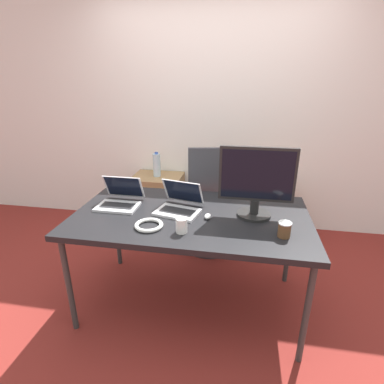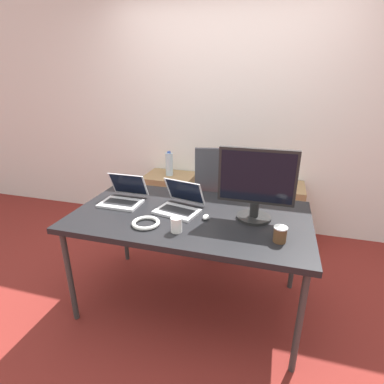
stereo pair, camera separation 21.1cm
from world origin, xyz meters
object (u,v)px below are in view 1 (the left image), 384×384
(coffee_cup_brown, at_px, (284,230))
(cable_coil, at_px, (149,225))
(cabinet_left, at_px, (158,202))
(laptop_left, at_px, (179,205))
(office_chair, at_px, (210,211))
(cabinet_right, at_px, (263,209))
(mouse, at_px, (208,216))
(monitor, at_px, (256,182))
(coffee_cup_white, at_px, (182,225))
(water_bottle, at_px, (157,165))
(laptop_right, at_px, (120,200))

(coffee_cup_brown, relative_size, cable_coil, 0.51)
(cabinet_left, xyz_separation_m, laptop_left, (0.51, -1.18, 0.51))
(office_chair, distance_m, coffee_cup_brown, 1.24)
(cabinet_right, relative_size, mouse, 9.45)
(mouse, bearing_deg, laptop_left, 157.16)
(cabinet_left, xyz_separation_m, monitor, (1.05, -1.17, 0.71))
(cabinet_left, bearing_deg, cable_coil, -75.65)
(mouse, relative_size, cable_coil, 0.36)
(laptop_left, distance_m, coffee_cup_white, 0.32)
(coffee_cup_white, bearing_deg, monitor, 35.37)
(water_bottle, height_order, coffee_cup_white, water_bottle)
(monitor, bearing_deg, coffee_cup_brown, -56.65)
(coffee_cup_brown, bearing_deg, cabinet_right, 90.94)
(laptop_left, xyz_separation_m, coffee_cup_brown, (0.71, -0.26, 0.00))
(coffee_cup_brown, height_order, cable_coil, coffee_cup_brown)
(cabinet_right, height_order, coffee_cup_brown, coffee_cup_brown)
(cabinet_left, relative_size, laptop_left, 1.77)
(water_bottle, relative_size, cable_coil, 1.49)
(laptop_right, bearing_deg, cabinet_right, 45.32)
(laptop_left, bearing_deg, mouse, -22.84)
(monitor, xyz_separation_m, mouse, (-0.31, -0.10, -0.23))
(water_bottle, relative_size, laptop_right, 0.91)
(cabinet_left, relative_size, coffee_cup_white, 6.58)
(coffee_cup_brown, distance_m, cable_coil, 0.85)
(cabinet_left, relative_size, cable_coil, 3.38)
(laptop_left, height_order, mouse, laptop_left)
(cable_coil, bearing_deg, office_chair, 75.03)
(monitor, xyz_separation_m, coffee_cup_brown, (0.17, -0.27, -0.20))
(office_chair, xyz_separation_m, cabinet_right, (0.54, 0.40, -0.12))
(office_chair, height_order, cabinet_left, office_chair)
(cabinet_left, xyz_separation_m, coffee_cup_brown, (1.22, -1.44, 0.51))
(laptop_left, distance_m, coffee_cup_brown, 0.75)
(cabinet_left, relative_size, cabinet_right, 1.00)
(cabinet_right, xyz_separation_m, laptop_right, (-1.15, -1.16, 0.51))
(coffee_cup_brown, bearing_deg, office_chair, 118.57)
(mouse, height_order, coffee_cup_white, coffee_cup_white)
(cabinet_right, bearing_deg, laptop_right, -134.68)
(cabinet_right, bearing_deg, laptop_left, -120.13)
(water_bottle, relative_size, mouse, 4.16)
(cable_coil, bearing_deg, mouse, 27.62)
(cabinet_left, relative_size, water_bottle, 2.27)
(cable_coil, bearing_deg, laptop_right, 137.03)
(cabinet_right, bearing_deg, mouse, -110.09)
(office_chair, distance_m, mouse, 0.95)
(laptop_left, xyz_separation_m, cable_coil, (-0.14, -0.28, -0.03))
(laptop_left, relative_size, cable_coil, 1.91)
(water_bottle, xyz_separation_m, laptop_right, (0.05, -1.16, 0.06))
(water_bottle, height_order, laptop_left, laptop_left)
(laptop_left, xyz_separation_m, laptop_right, (-0.46, 0.02, 0.00))
(laptop_right, bearing_deg, monitor, -0.66)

